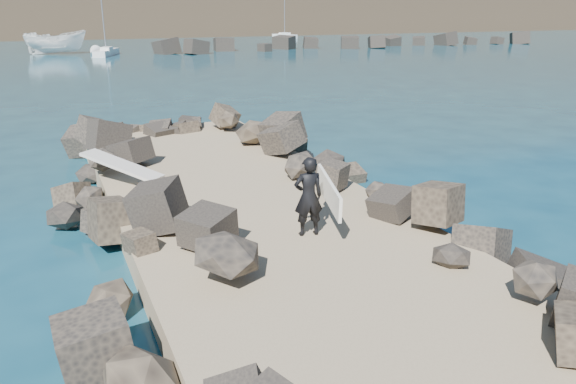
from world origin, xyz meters
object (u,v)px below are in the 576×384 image
boat_imported (56,42)px  surfboard_resting (122,170)px  surfer_with_board (311,196)px  sailboat_b (106,52)px

boat_imported → surfboard_resting: bearing=-172.2°
boat_imported → surfer_with_board: size_ratio=3.46×
boat_imported → sailboat_b: bearing=-124.9°
boat_imported → sailboat_b: 6.73m
surfboard_resting → surfer_with_board: 5.61m
boat_imported → sailboat_b: size_ratio=0.90×
surfboard_resting → sailboat_b: 51.64m
surfboard_resting → surfer_with_board: surfer_with_board is taller
surfer_with_board → sailboat_b: sailboat_b is taller
sailboat_b → boat_imported: bearing=136.8°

